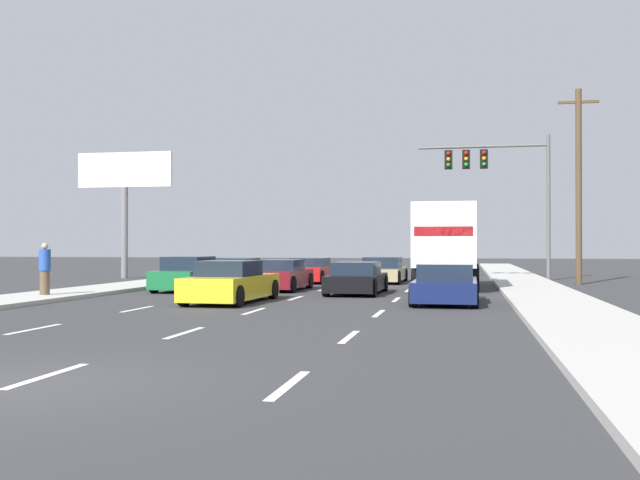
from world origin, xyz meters
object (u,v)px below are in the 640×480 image
at_px(car_blue, 239,271).
at_px(pedestrian_near_corner, 45,269).
at_px(utility_pole_mid, 579,184).
at_px(car_black, 357,279).
at_px(box_truck, 447,241).
at_px(car_maroon, 282,276).
at_px(car_red, 311,271).
at_px(car_yellow, 231,283).
at_px(car_navy, 446,285).
at_px(car_green, 189,275).
at_px(traffic_signal_mast, 489,170).
at_px(roadside_billboard, 125,185).
at_px(car_tan, 383,271).

distance_m(car_blue, pedestrian_near_corner, 11.90).
bearing_deg(car_blue, utility_pole_mid, 5.00).
relative_size(car_blue, car_black, 0.96).
bearing_deg(box_truck, car_maroon, -157.91).
xyz_separation_m(car_red, car_yellow, (0.07, -12.60, 0.04)).
bearing_deg(car_maroon, utility_pole_mid, 28.70).
relative_size(car_yellow, car_navy, 0.99).
relative_size(car_blue, utility_pole_mid, 0.47).
height_order(car_green, car_navy, car_green).
xyz_separation_m(car_green, car_navy, (10.09, -4.28, -0.07)).
distance_m(car_red, car_navy, 13.38).
bearing_deg(car_yellow, traffic_signal_mast, 63.08).
bearing_deg(car_yellow, car_red, 90.32).
xyz_separation_m(traffic_signal_mast, roadside_billboard, (-19.49, -1.63, -0.56)).
bearing_deg(utility_pole_mid, car_blue, -175.00).
bearing_deg(traffic_signal_mast, car_blue, -157.17).
height_order(car_black, utility_pole_mid, utility_pole_mid).
relative_size(car_red, car_black, 1.01).
height_order(car_tan, utility_pole_mid, utility_pole_mid).
relative_size(car_navy, roadside_billboard, 0.68).
bearing_deg(utility_pole_mid, traffic_signal_mast, 136.85).
distance_m(car_navy, pedestrian_near_corner, 13.25).
distance_m(car_tan, box_truck, 5.34).
bearing_deg(car_red, roadside_billboard, 167.39).
xyz_separation_m(car_maroon, car_black, (3.26, -1.59, -0.02)).
height_order(car_green, utility_pole_mid, utility_pole_mid).
bearing_deg(roadside_billboard, traffic_signal_mast, 4.79).
height_order(car_green, car_yellow, car_green).
xyz_separation_m(box_truck, traffic_signal_mast, (1.97, 7.74, 3.70)).
xyz_separation_m(car_tan, roadside_billboard, (-14.38, 2.03, 4.56)).
xyz_separation_m(car_black, traffic_signal_mast, (5.17, 11.96, 5.12)).
distance_m(car_green, car_maroon, 3.64).
bearing_deg(car_black, car_red, 113.18).
xyz_separation_m(car_yellow, car_black, (3.30, 4.72, -0.04)).
distance_m(car_green, box_truck, 10.69).
distance_m(car_yellow, box_truck, 11.13).
bearing_deg(pedestrian_near_corner, car_maroon, 42.72).
bearing_deg(car_navy, car_red, 120.06).
distance_m(car_maroon, utility_pole_mid, 14.60).
relative_size(car_green, car_navy, 0.91).
height_order(traffic_signal_mast, roadside_billboard, traffic_signal_mast).
xyz_separation_m(car_blue, utility_pole_mid, (15.78, 1.38, 4.07)).
relative_size(car_green, car_maroon, 1.04).
relative_size(car_tan, pedestrian_near_corner, 2.58).
relative_size(utility_pole_mid, pedestrian_near_corner, 5.15).
distance_m(traffic_signal_mast, utility_pole_mid, 5.41).
bearing_deg(traffic_signal_mast, box_truck, -104.25).
xyz_separation_m(box_truck, utility_pole_mid, (5.84, 4.11, 2.65)).
bearing_deg(car_blue, box_truck, -15.38).
bearing_deg(car_maroon, car_green, -163.71).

